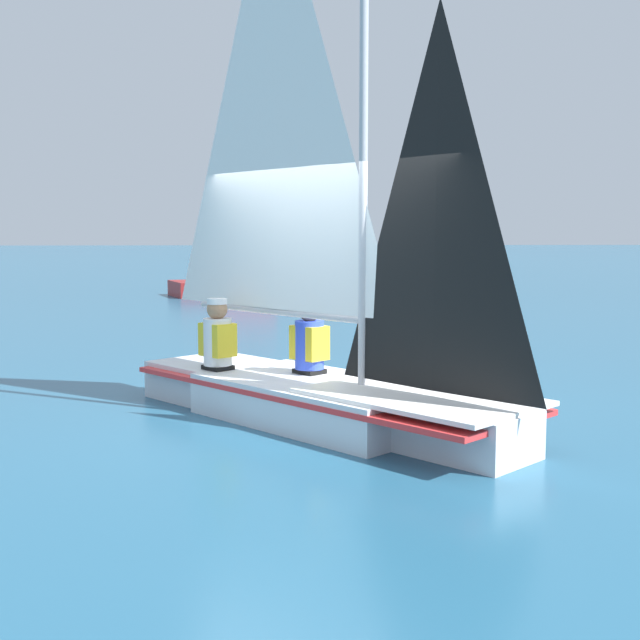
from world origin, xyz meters
TOP-DOWN VIEW (x-y plane):
  - ground_plane at (0.00, 0.00)m, footprint 260.00×260.00m
  - sailboat_main at (-0.04, -0.03)m, footprint 4.23×3.88m
  - sailor_helm at (-0.42, -0.08)m, footprint 0.43×0.42m
  - sailor_crew at (-0.73, -1.04)m, footprint 0.43×0.42m
  - motorboat_distant at (-16.94, -0.89)m, footprint 3.24×5.25m
  - treeline_shore at (-54.29, -1.16)m, footprint 21.09×3.47m

SIDE VIEW (x-z plane):
  - ground_plane at x=0.00m, z-range 0.00..0.00m
  - motorboat_distant at x=-16.94m, z-range -0.18..0.98m
  - sailor_helm at x=-0.42m, z-range 0.05..1.21m
  - sailor_crew at x=-0.73m, z-range 0.05..1.21m
  - sailboat_main at x=-0.04m, z-range -1.96..3.73m
  - treeline_shore at x=-54.29m, z-range -0.44..6.55m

